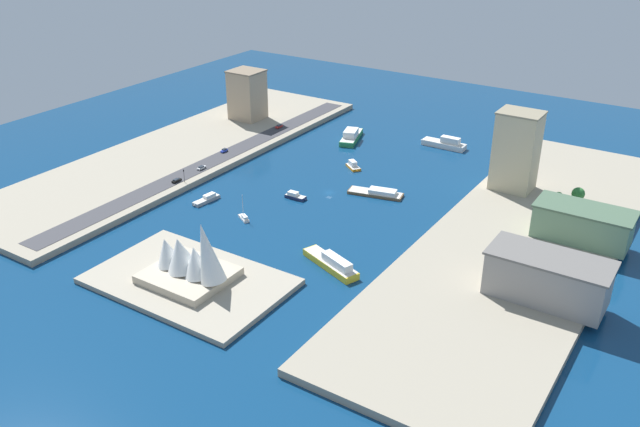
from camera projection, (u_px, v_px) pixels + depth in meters
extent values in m
plane|color=navy|center=(329.00, 193.00, 317.61)|extent=(440.00, 440.00, 0.00)
cube|color=#9E937F|center=(523.00, 241.00, 271.68)|extent=(70.00, 240.00, 2.83)
cube|color=#9E937F|center=(184.00, 152.00, 362.29)|extent=(70.00, 240.00, 2.83)
cube|color=#A89E89|center=(189.00, 281.00, 244.97)|extent=(71.15, 45.57, 2.00)
cube|color=#38383D|center=(219.00, 158.00, 349.57)|extent=(11.59, 228.00, 0.15)
cube|color=brown|center=(375.00, 193.00, 315.08)|extent=(26.63, 12.67, 1.30)
cone|color=brown|center=(349.00, 189.00, 319.23)|extent=(1.39, 1.39, 1.17)
cube|color=white|center=(383.00, 191.00, 313.30)|extent=(13.60, 8.18, 1.90)
cube|color=beige|center=(375.00, 192.00, 314.77)|extent=(25.57, 12.16, 0.10)
cube|color=#2D8C4C|center=(351.00, 137.00, 382.54)|extent=(15.77, 27.77, 2.78)
cone|color=#2D8C4C|center=(357.00, 130.00, 394.72)|extent=(3.14, 3.14, 2.50)
cube|color=white|center=(351.00, 133.00, 379.73)|extent=(9.76, 12.57, 3.69)
cube|color=beige|center=(351.00, 135.00, 381.91)|extent=(15.14, 26.66, 0.10)
cube|color=#999EA3|center=(206.00, 200.00, 308.22)|extent=(5.29, 14.30, 1.48)
cone|color=#999EA3|center=(194.00, 205.00, 303.09)|extent=(1.47, 1.47, 1.33)
cube|color=white|center=(209.00, 196.00, 308.97)|extent=(3.38, 6.08, 1.61)
cube|color=beige|center=(206.00, 199.00, 307.88)|extent=(5.08, 13.73, 0.10)
cube|color=#1E284C|center=(296.00, 197.00, 311.37)|extent=(10.06, 3.93, 1.41)
cone|color=#1E284C|center=(305.00, 200.00, 308.85)|extent=(1.30, 1.30, 1.27)
cube|color=white|center=(293.00, 193.00, 311.31)|extent=(4.80, 3.15, 1.65)
cube|color=beige|center=(296.00, 196.00, 311.03)|extent=(9.66, 3.77, 0.10)
cube|color=silver|center=(444.00, 144.00, 372.04)|extent=(24.32, 7.01, 2.91)
cone|color=silver|center=(422.00, 140.00, 378.33)|extent=(2.62, 2.62, 2.62)
cube|color=white|center=(450.00, 140.00, 368.86)|extent=(10.48, 4.26, 3.44)
cube|color=beige|center=(444.00, 142.00, 371.37)|extent=(23.35, 6.73, 0.10)
cube|color=orange|center=(353.00, 167.00, 344.50)|extent=(10.58, 9.55, 1.22)
cone|color=orange|center=(357.00, 171.00, 340.09)|extent=(1.53, 1.53, 1.10)
cube|color=white|center=(353.00, 163.00, 344.43)|extent=(5.87, 5.44, 2.56)
cube|color=beige|center=(353.00, 166.00, 344.21)|extent=(10.15, 9.17, 0.10)
cube|color=yellow|center=(330.00, 264.00, 255.32)|extent=(27.96, 15.76, 2.70)
cone|color=yellow|center=(308.00, 249.00, 265.82)|extent=(3.14, 3.14, 2.43)
cube|color=white|center=(337.00, 262.00, 251.08)|extent=(14.85, 8.81, 3.13)
cube|color=beige|center=(330.00, 261.00, 254.70)|extent=(26.84, 15.13, 0.10)
cube|color=white|center=(244.00, 218.00, 291.97)|extent=(8.02, 6.06, 0.99)
cone|color=white|center=(240.00, 215.00, 295.35)|extent=(1.21, 1.21, 0.89)
cube|color=white|center=(244.00, 217.00, 290.64)|extent=(4.46, 3.65, 1.32)
cube|color=beige|center=(244.00, 217.00, 291.73)|extent=(7.70, 5.82, 0.10)
cylinder|color=silver|center=(243.00, 206.00, 289.74)|extent=(0.24, 0.24, 10.59)
cube|color=#C6B793|center=(516.00, 152.00, 307.48)|extent=(18.59, 14.86, 36.27)
cube|color=gray|center=(521.00, 113.00, 299.32)|extent=(19.33, 15.46, 0.80)
cube|color=tan|center=(247.00, 95.00, 403.25)|extent=(17.99, 16.88, 28.53)
cube|color=#7C6B55|center=(246.00, 71.00, 396.80)|extent=(18.71, 17.55, 0.80)
cube|color=gray|center=(547.00, 279.00, 228.35)|extent=(39.38, 18.18, 15.41)
cube|color=slate|center=(551.00, 258.00, 224.78)|extent=(40.95, 18.91, 0.80)
cube|color=slate|center=(583.00, 225.00, 267.06)|extent=(36.33, 17.12, 13.09)
cube|color=#47624A|center=(586.00, 209.00, 264.01)|extent=(37.79, 17.81, 0.80)
cylinder|color=black|center=(178.00, 179.00, 323.34)|extent=(0.26, 0.64, 0.64)
cylinder|color=black|center=(181.00, 180.00, 322.49)|extent=(0.26, 0.64, 0.64)
cylinder|color=black|center=(173.00, 182.00, 320.63)|extent=(0.26, 0.64, 0.64)
cylinder|color=black|center=(175.00, 183.00, 319.78)|extent=(0.26, 0.64, 0.64)
cube|color=black|center=(177.00, 181.00, 321.44)|extent=(2.02, 5.13, 0.76)
cube|color=#262D38|center=(176.00, 179.00, 320.97)|extent=(1.76, 2.88, 0.51)
cylinder|color=black|center=(278.00, 128.00, 391.17)|extent=(0.26, 0.64, 0.64)
cylinder|color=black|center=(276.00, 128.00, 392.01)|extent=(0.26, 0.64, 0.64)
cylinder|color=black|center=(282.00, 127.00, 393.82)|extent=(0.26, 0.64, 0.64)
cylinder|color=black|center=(280.00, 126.00, 394.65)|extent=(0.26, 0.64, 0.64)
cube|color=red|center=(279.00, 127.00, 392.76)|extent=(1.96, 5.11, 0.90)
cube|color=#262D38|center=(279.00, 125.00, 392.63)|extent=(1.70, 2.87, 0.55)
cylinder|color=black|center=(202.00, 167.00, 337.71)|extent=(0.27, 0.65, 0.64)
cylinder|color=black|center=(205.00, 168.00, 336.89)|extent=(0.27, 0.65, 0.64)
cylinder|color=black|center=(198.00, 169.00, 334.96)|extent=(0.27, 0.65, 0.64)
cylinder|color=black|center=(200.00, 170.00, 334.14)|extent=(0.27, 0.65, 0.64)
cube|color=white|center=(201.00, 168.00, 335.78)|extent=(2.16, 5.17, 0.84)
cube|color=#262D38|center=(201.00, 167.00, 335.29)|extent=(1.84, 2.92, 0.49)
cylinder|color=black|center=(224.00, 152.00, 355.85)|extent=(0.27, 0.65, 0.64)
cylinder|color=black|center=(221.00, 152.00, 356.59)|extent=(0.27, 0.65, 0.64)
cylinder|color=black|center=(227.00, 151.00, 358.20)|extent=(0.27, 0.65, 0.64)
cylinder|color=black|center=(225.00, 150.00, 358.94)|extent=(0.27, 0.65, 0.64)
cube|color=blue|center=(224.00, 151.00, 357.25)|extent=(1.98, 4.42, 0.86)
cube|color=#262D38|center=(224.00, 149.00, 357.09)|extent=(1.69, 2.50, 0.63)
cylinder|color=black|center=(184.00, 177.00, 320.32)|extent=(0.18, 0.18, 5.50)
cube|color=black|center=(184.00, 171.00, 318.89)|extent=(0.36, 0.36, 1.00)
sphere|color=red|center=(184.00, 170.00, 318.73)|extent=(0.24, 0.24, 0.24)
sphere|color=yellow|center=(184.00, 171.00, 318.89)|extent=(0.24, 0.24, 0.24)
sphere|color=green|center=(184.00, 171.00, 319.04)|extent=(0.24, 0.24, 0.24)
cube|color=#BCAD93|center=(189.00, 275.00, 243.87)|extent=(29.97, 26.55, 3.00)
cone|color=white|center=(207.00, 253.00, 233.51)|extent=(13.44, 9.45, 23.23)
cone|color=white|center=(196.00, 262.00, 238.67)|extent=(12.15, 10.54, 12.58)
cone|color=white|center=(180.00, 254.00, 242.03)|extent=(13.81, 11.98, 14.09)
cone|color=white|center=(167.00, 252.00, 245.72)|extent=(11.59, 9.81, 11.98)
cylinder|color=brown|center=(577.00, 202.00, 297.13)|extent=(0.50, 0.50, 3.61)
sphere|color=#2D7233|center=(578.00, 194.00, 295.33)|extent=(5.69, 5.69, 5.69)
cylinder|color=brown|center=(557.00, 204.00, 294.46)|extent=(0.50, 0.50, 4.15)
sphere|color=#2D7233|center=(558.00, 197.00, 292.82)|extent=(4.14, 4.14, 4.14)
cylinder|color=brown|center=(573.00, 218.00, 283.12)|extent=(0.50, 0.50, 3.56)
sphere|color=#2D7233|center=(575.00, 209.00, 281.36)|extent=(5.55, 5.55, 5.55)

